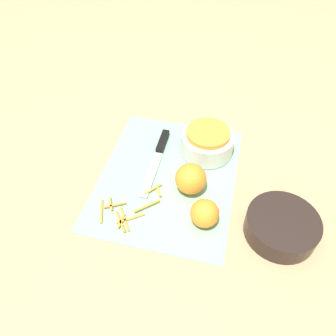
{
  "coord_description": "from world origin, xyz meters",
  "views": [
    {
      "loc": [
        0.57,
        0.14,
        0.67
      ],
      "look_at": [
        0.0,
        0.0,
        0.04
      ],
      "focal_mm": 35.0,
      "sensor_mm": 36.0,
      "label": 1
    }
  ],
  "objects": [
    {
      "name": "peel_pile",
      "position": [
        0.13,
        -0.07,
        0.01
      ],
      "size": [
        0.16,
        0.15,
        0.01
      ],
      "color": "gold",
      "rests_on": "cutting_board"
    },
    {
      "name": "orange_left",
      "position": [
        0.12,
        0.12,
        0.04
      ],
      "size": [
        0.07,
        0.07,
        0.07
      ],
      "color": "orange",
      "rests_on": "cutting_board"
    },
    {
      "name": "bowl_speckled",
      "position": [
        -0.12,
        0.08,
        0.04
      ],
      "size": [
        0.15,
        0.15,
        0.07
      ],
      "color": "silver",
      "rests_on": "cutting_board"
    },
    {
      "name": "bowl_dark",
      "position": [
        0.11,
        0.29,
        0.03
      ],
      "size": [
        0.17,
        0.17,
        0.05
      ],
      "color": "black",
      "rests_on": "ground_plane"
    },
    {
      "name": "ground_plane",
      "position": [
        0.0,
        0.0,
        0.0
      ],
      "size": [
        4.0,
        4.0,
        0.0
      ],
      "primitive_type": "plane",
      "color": "tan"
    },
    {
      "name": "orange_right",
      "position": [
        0.03,
        0.07,
        0.05
      ],
      "size": [
        0.08,
        0.08,
        0.08
      ],
      "color": "orange",
      "rests_on": "cutting_board"
    },
    {
      "name": "knife",
      "position": [
        -0.09,
        -0.05,
        0.01
      ],
      "size": [
        0.25,
        0.02,
        0.02
      ],
      "rotation": [
        0.0,
        0.0,
        0.01
      ],
      "color": "black",
      "rests_on": "cutting_board"
    },
    {
      "name": "cutting_board",
      "position": [
        0.0,
        0.0,
        0.0
      ],
      "size": [
        0.45,
        0.36,
        0.01
      ],
      "color": "#84B793",
      "rests_on": "ground_plane"
    }
  ]
}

